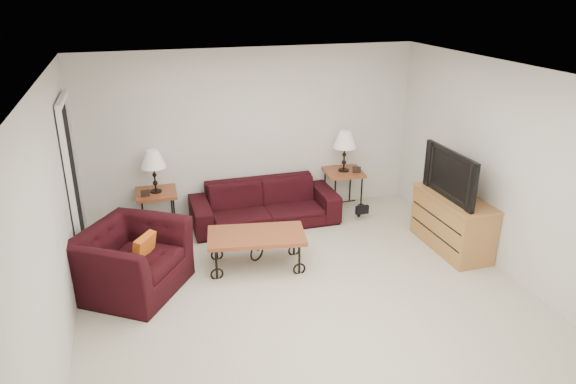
# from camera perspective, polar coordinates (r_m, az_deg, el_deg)

# --- Properties ---
(ground) EXTENTS (5.00, 5.00, 0.00)m
(ground) POSITION_cam_1_polar(r_m,az_deg,el_deg) (6.20, 1.92, -10.93)
(ground) COLOR beige
(ground) RESTS_ON ground
(wall_back) EXTENTS (5.00, 0.02, 2.50)m
(wall_back) POSITION_cam_1_polar(r_m,az_deg,el_deg) (7.91, -3.83, 6.28)
(wall_back) COLOR silver
(wall_back) RESTS_ON ground
(wall_front) EXTENTS (5.00, 0.02, 2.50)m
(wall_front) POSITION_cam_1_polar(r_m,az_deg,el_deg) (3.64, 15.34, -14.22)
(wall_front) COLOR silver
(wall_front) RESTS_ON ground
(wall_left) EXTENTS (0.02, 5.00, 2.50)m
(wall_left) POSITION_cam_1_polar(r_m,az_deg,el_deg) (5.42, -23.85, -2.99)
(wall_left) COLOR silver
(wall_left) RESTS_ON ground
(wall_right) EXTENTS (0.02, 5.00, 2.50)m
(wall_right) POSITION_cam_1_polar(r_m,az_deg,el_deg) (6.82, 22.38, 2.14)
(wall_right) COLOR silver
(wall_right) RESTS_ON ground
(ceiling) EXTENTS (5.00, 5.00, 0.00)m
(ceiling) POSITION_cam_1_polar(r_m,az_deg,el_deg) (5.30, 2.26, 12.52)
(ceiling) COLOR white
(ceiling) RESTS_ON wall_back
(doorway) EXTENTS (0.08, 0.94, 2.04)m
(doorway) POSITION_cam_1_polar(r_m,az_deg,el_deg) (7.02, -22.08, 0.72)
(doorway) COLOR black
(doorway) RESTS_ON ground
(sofa) EXTENTS (2.13, 0.83, 0.62)m
(sofa) POSITION_cam_1_polar(r_m,az_deg,el_deg) (7.79, -2.53, -1.26)
(sofa) COLOR black
(sofa) RESTS_ON ground
(side_table_left) EXTENTS (0.57, 0.57, 0.61)m
(side_table_left) POSITION_cam_1_polar(r_m,az_deg,el_deg) (7.76, -13.80, -2.06)
(side_table_left) COLOR brown
(side_table_left) RESTS_ON ground
(side_table_right) EXTENTS (0.64, 0.64, 0.63)m
(side_table_right) POSITION_cam_1_polar(r_m,az_deg,el_deg) (8.34, 5.91, 0.25)
(side_table_right) COLOR brown
(side_table_right) RESTS_ON ground
(lamp_left) EXTENTS (0.36, 0.36, 0.61)m
(lamp_left) POSITION_cam_1_polar(r_m,az_deg,el_deg) (7.54, -14.20, 2.16)
(lamp_left) COLOR black
(lamp_left) RESTS_ON side_table_left
(lamp_right) EXTENTS (0.40, 0.40, 0.63)m
(lamp_right) POSITION_cam_1_polar(r_m,az_deg,el_deg) (8.13, 6.08, 4.37)
(lamp_right) COLOR black
(lamp_right) RESTS_ON side_table_right
(photo_frame_left) EXTENTS (0.12, 0.03, 0.10)m
(photo_frame_left) POSITION_cam_1_polar(r_m,az_deg,el_deg) (7.48, -15.09, -0.15)
(photo_frame_left) COLOR black
(photo_frame_left) RESTS_ON side_table_left
(photo_frame_right) EXTENTS (0.12, 0.06, 0.10)m
(photo_frame_right) POSITION_cam_1_polar(r_m,az_deg,el_deg) (8.14, 7.39, 2.39)
(photo_frame_right) COLOR black
(photo_frame_right) RESTS_ON side_table_right
(coffee_table) EXTENTS (1.29, 0.84, 0.45)m
(coffee_table) POSITION_cam_1_polar(r_m,az_deg,el_deg) (6.66, -3.37, -6.26)
(coffee_table) COLOR brown
(coffee_table) RESTS_ON ground
(armchair) EXTENTS (1.50, 1.54, 0.76)m
(armchair) POSITION_cam_1_polar(r_m,az_deg,el_deg) (6.36, -16.48, -7.05)
(armchair) COLOR black
(armchair) RESTS_ON ground
(throw_pillow) EXTENTS (0.27, 0.33, 0.34)m
(throw_pillow) POSITION_cam_1_polar(r_m,az_deg,el_deg) (6.25, -15.23, -5.98)
(throw_pillow) COLOR #BB5318
(throw_pillow) RESTS_ON armchair
(tv_stand) EXTENTS (0.51, 1.23, 0.74)m
(tv_stand) POSITION_cam_1_polar(r_m,az_deg,el_deg) (7.37, 17.24, -3.15)
(tv_stand) COLOR #B57443
(tv_stand) RESTS_ON ground
(television) EXTENTS (0.14, 1.10, 0.64)m
(television) POSITION_cam_1_polar(r_m,az_deg,el_deg) (7.11, 17.71, 1.86)
(television) COLOR black
(television) RESTS_ON tv_stand
(backpack) EXTENTS (0.34, 0.27, 0.40)m
(backpack) POSITION_cam_1_polar(r_m,az_deg,el_deg) (8.09, 7.67, -1.39)
(backpack) COLOR black
(backpack) RESTS_ON ground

